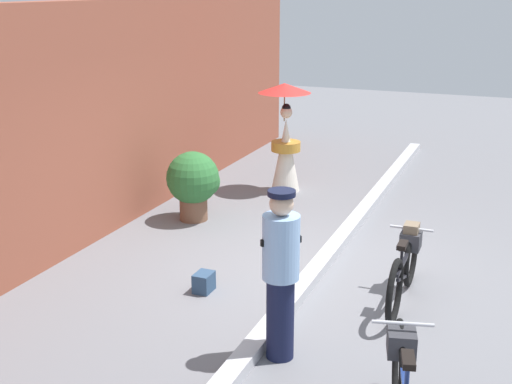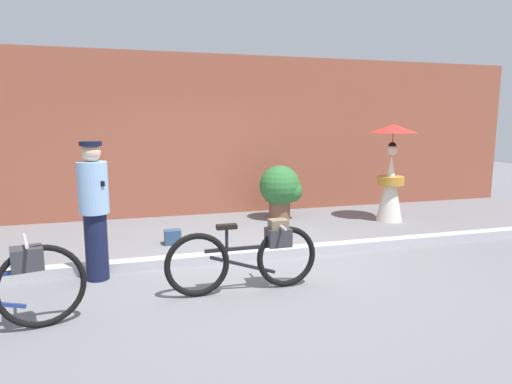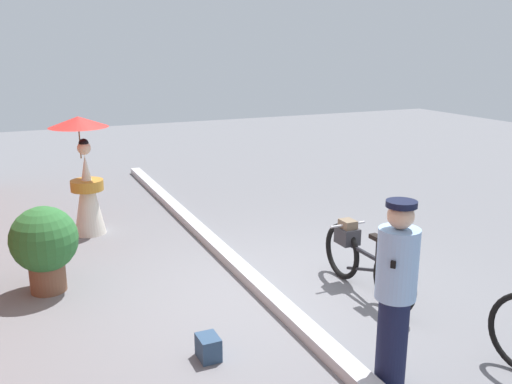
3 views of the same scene
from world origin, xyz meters
name	(u,v)px [view 1 (image 1 of 3)]	position (x,y,z in m)	size (l,w,h in m)	color
ground_plane	(317,272)	(0.00, 0.00, 0.00)	(30.00, 30.00, 0.00)	slate
building_wall	(82,124)	(0.00, 3.30, 1.58)	(14.00, 0.40, 3.17)	brown
sidewalk_curb	(318,268)	(0.00, 0.00, 0.06)	(14.00, 0.20, 0.12)	#B2B2B7
bicycle_far_side	(405,266)	(-0.37, -1.10, 0.41)	(1.72, 0.48, 0.79)	black
person_officer	(281,271)	(-2.01, -0.25, 0.87)	(0.34, 0.34, 1.64)	#141938
person_with_parasol	(285,135)	(3.11, 1.55, 0.95)	(0.88, 0.88, 1.82)	silver
potted_plant_by_door	(195,181)	(1.19, 2.27, 0.59)	(0.80, 0.78, 1.04)	brown
backpack_on_pavement	(204,282)	(-1.01, 1.04, 0.12)	(0.25, 0.19, 0.22)	navy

